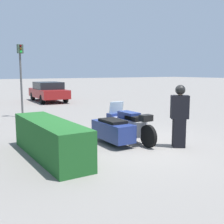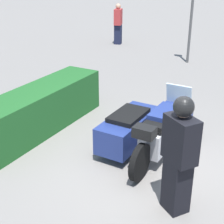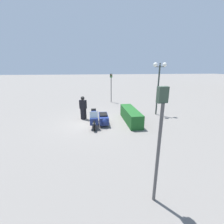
# 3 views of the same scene
# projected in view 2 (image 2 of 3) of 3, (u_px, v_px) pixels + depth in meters

# --- Properties ---
(ground_plane) EXTENTS (160.00, 160.00, 0.00)m
(ground_plane) POSITION_uv_depth(u_px,v_px,m) (144.00, 168.00, 6.00)
(ground_plane) COLOR slate
(police_motorcycle) EXTENTS (2.58, 1.24, 1.16)m
(police_motorcycle) POSITION_uv_depth(u_px,v_px,m) (146.00, 126.00, 6.47)
(police_motorcycle) COLOR black
(police_motorcycle) RESTS_ON ground
(officer_rider) EXTENTS (0.51, 0.56, 1.76)m
(officer_rider) POSITION_uv_depth(u_px,v_px,m) (179.00, 154.00, 4.66)
(officer_rider) COLOR black
(officer_rider) RESTS_ON ground
(hedge_bush_curbside) EXTENTS (3.38, 0.84, 0.92)m
(hedge_bush_curbside) POSITION_uv_depth(u_px,v_px,m) (40.00, 109.00, 7.23)
(hedge_bush_curbside) COLOR #1E5623
(hedge_bush_curbside) RESTS_ON ground
(pedestrian_bystander) EXTENTS (0.54, 0.42, 1.69)m
(pedestrian_bystander) POSITION_uv_depth(u_px,v_px,m) (118.00, 24.00, 14.65)
(pedestrian_bystander) COLOR #191E38
(pedestrian_bystander) RESTS_ON ground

